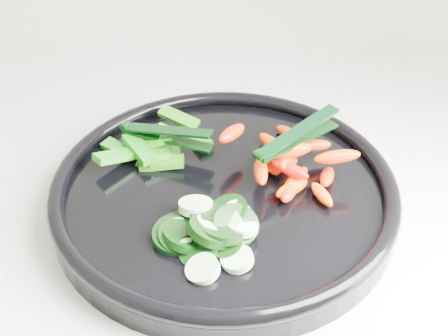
{
  "coord_description": "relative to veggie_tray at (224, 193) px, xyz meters",
  "views": [
    {
      "loc": [
        -0.23,
        1.1,
        1.39
      ],
      "look_at": [
        -0.26,
        1.62,
        0.99
      ],
      "focal_mm": 50.0,
      "sensor_mm": 36.0,
      "label": 1
    }
  ],
  "objects": [
    {
      "name": "veggie_tray",
      "position": [
        0.0,
        0.0,
        0.0
      ],
      "size": [
        0.48,
        0.48,
        0.04
      ],
      "color": "black",
      "rests_on": "counter"
    },
    {
      "name": "cucumber_pile",
      "position": [
        -0.02,
        -0.07,
        0.01
      ],
      "size": [
        0.12,
        0.12,
        0.04
      ],
      "color": "black",
      "rests_on": "veggie_tray"
    },
    {
      "name": "carrot_pile",
      "position": [
        0.07,
        0.03,
        0.02
      ],
      "size": [
        0.16,
        0.15,
        0.05
      ],
      "color": "#E54700",
      "rests_on": "veggie_tray"
    },
    {
      "name": "tong_carrot",
      "position": [
        0.07,
        0.03,
        0.05
      ],
      "size": [
        0.09,
        0.09,
        0.02
      ],
      "color": "black",
      "rests_on": "carrot_pile"
    },
    {
      "name": "pepper_pile",
      "position": [
        -0.09,
        0.06,
        0.01
      ],
      "size": [
        0.13,
        0.12,
        0.04
      ],
      "color": "#0F6109",
      "rests_on": "veggie_tray"
    },
    {
      "name": "tong_pepper",
      "position": [
        -0.07,
        0.07,
        0.03
      ],
      "size": [
        0.11,
        0.05,
        0.02
      ],
      "color": "black",
      "rests_on": "pepper_pile"
    }
  ]
}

